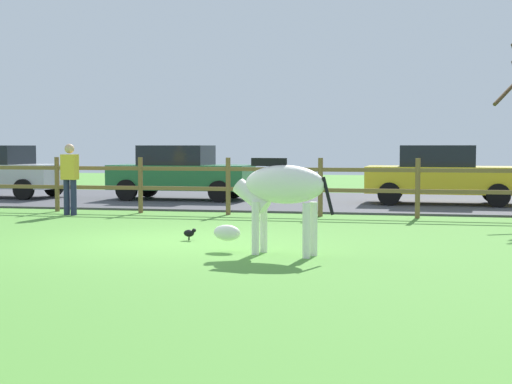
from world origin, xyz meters
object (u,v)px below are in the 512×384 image
zebra (279,192)px  parked_car_green (180,172)px  parked_car_yellow (441,174)px  visitor_near_fence (70,176)px  crow_on_grass (190,233)px

zebra → parked_car_green: parked_car_green is taller
parked_car_yellow → visitor_near_fence: size_ratio=2.46×
zebra → crow_on_grass: size_ratio=8.86×
zebra → visitor_near_fence: 7.85m
parked_car_green → parked_car_yellow: same height
crow_on_grass → visitor_near_fence: bearing=136.1°
crow_on_grass → parked_car_green: 9.17m
parked_car_green → zebra: bearing=-64.9°
crow_on_grass → parked_car_green: size_ratio=0.05×
parked_car_yellow → visitor_near_fence: 9.60m
parked_car_green → visitor_near_fence: size_ratio=2.45×
parked_car_yellow → visitor_near_fence: bearing=-151.5°
parked_car_green → visitor_near_fence: (-1.13, -4.76, 0.06)m
crow_on_grass → parked_car_yellow: parked_car_yellow is taller
zebra → parked_car_green: bearing=115.1°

